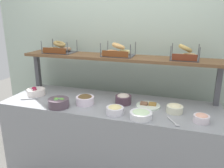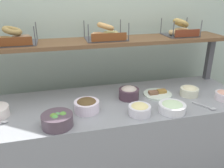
{
  "view_description": "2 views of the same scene",
  "coord_description": "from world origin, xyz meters",
  "px_view_note": "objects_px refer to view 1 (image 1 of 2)",
  "views": [
    {
      "loc": [
        0.68,
        -2.02,
        1.7
      ],
      "look_at": [
        0.01,
        0.07,
        1.03
      ],
      "focal_mm": 36.66,
      "sensor_mm": 36.0,
      "label": 1
    },
    {
      "loc": [
        -0.4,
        -1.55,
        1.66
      ],
      "look_at": [
        -0.0,
        0.02,
        0.99
      ],
      "focal_mm": 37.15,
      "sensor_mm": 36.0,
      "label": 2
    }
  ],
  "objects_px": {
    "bowl_lox_spread": "(201,118)",
    "bagel_basket_everything": "(59,49)",
    "serving_spoon_near_plate": "(33,98)",
    "bowl_tuna_salad": "(123,99)",
    "bagel_basket_sesame": "(185,55)",
    "bowl_potato_salad": "(175,108)",
    "bowl_veggie_mix": "(59,103)",
    "bowl_beet_salad": "(36,92)",
    "bowl_egg_salad": "(115,110)",
    "bowl_chocolate_spread": "(85,99)",
    "serving_spoon_by_edge": "(174,123)",
    "bowl_scallion_spread": "(141,114)",
    "serving_plate_white": "(148,105)",
    "bagel_basket_plain": "(118,52)"
  },
  "relations": [
    {
      "from": "bowl_lox_spread",
      "to": "serving_spoon_near_plate",
      "type": "height_order",
      "value": "bowl_lox_spread"
    },
    {
      "from": "bowl_chocolate_spread",
      "to": "bagel_basket_plain",
      "type": "height_order",
      "value": "bagel_basket_plain"
    },
    {
      "from": "bowl_veggie_mix",
      "to": "bowl_egg_salad",
      "type": "bearing_deg",
      "value": 1.67
    },
    {
      "from": "serving_plate_white",
      "to": "serving_spoon_near_plate",
      "type": "bearing_deg",
      "value": -171.72
    },
    {
      "from": "bowl_chocolate_spread",
      "to": "bagel_basket_plain",
      "type": "xyz_separation_m",
      "value": [
        0.23,
        0.37,
        0.43
      ]
    },
    {
      "from": "bowl_potato_salad",
      "to": "serving_plate_white",
      "type": "xyz_separation_m",
      "value": [
        -0.25,
        0.06,
        -0.03
      ]
    },
    {
      "from": "serving_spoon_near_plate",
      "to": "bagel_basket_sesame",
      "type": "height_order",
      "value": "bagel_basket_sesame"
    },
    {
      "from": "bowl_chocolate_spread",
      "to": "bowl_potato_salad",
      "type": "bearing_deg",
      "value": 4.18
    },
    {
      "from": "bowl_egg_salad",
      "to": "bowl_tuna_salad",
      "type": "xyz_separation_m",
      "value": [
        0.01,
        0.26,
        0.01
      ]
    },
    {
      "from": "bowl_lox_spread",
      "to": "serving_spoon_near_plate",
      "type": "distance_m",
      "value": 1.65
    },
    {
      "from": "bowl_tuna_salad",
      "to": "bagel_basket_sesame",
      "type": "xyz_separation_m",
      "value": [
        0.54,
        0.25,
        0.43
      ]
    },
    {
      "from": "bowl_lox_spread",
      "to": "serving_spoon_near_plate",
      "type": "relative_size",
      "value": 0.8
    },
    {
      "from": "bowl_chocolate_spread",
      "to": "bagel_basket_everything",
      "type": "bearing_deg",
      "value": 141.57
    },
    {
      "from": "serving_spoon_by_edge",
      "to": "bagel_basket_everything",
      "type": "relative_size",
      "value": 0.47
    },
    {
      "from": "serving_spoon_by_edge",
      "to": "bagel_basket_sesame",
      "type": "relative_size",
      "value": 0.58
    },
    {
      "from": "bowl_scallion_spread",
      "to": "bowl_veggie_mix",
      "type": "distance_m",
      "value": 0.8
    },
    {
      "from": "bagel_basket_sesame",
      "to": "bowl_potato_salad",
      "type": "bearing_deg",
      "value": -97.25
    },
    {
      "from": "bowl_potato_salad",
      "to": "bowl_veggie_mix",
      "type": "relative_size",
      "value": 0.74
    },
    {
      "from": "bowl_lox_spread",
      "to": "bagel_basket_sesame",
      "type": "bearing_deg",
      "value": 111.74
    },
    {
      "from": "bowl_chocolate_spread",
      "to": "bowl_veggie_mix",
      "type": "height_order",
      "value": "same"
    },
    {
      "from": "bowl_lox_spread",
      "to": "bagel_basket_plain",
      "type": "relative_size",
      "value": 0.4
    },
    {
      "from": "bagel_basket_sesame",
      "to": "bowl_veggie_mix",
      "type": "bearing_deg",
      "value": -154.39
    },
    {
      "from": "bagel_basket_everything",
      "to": "bagel_basket_plain",
      "type": "height_order",
      "value": "bagel_basket_plain"
    },
    {
      "from": "serving_spoon_by_edge",
      "to": "serving_spoon_near_plate",
      "type": "bearing_deg",
      "value": 175.12
    },
    {
      "from": "bowl_scallion_spread",
      "to": "serving_plate_white",
      "type": "relative_size",
      "value": 0.84
    },
    {
      "from": "bowl_egg_salad",
      "to": "serving_spoon_near_plate",
      "type": "relative_size",
      "value": 0.96
    },
    {
      "from": "bowl_veggie_mix",
      "to": "bagel_basket_everything",
      "type": "distance_m",
      "value": 0.73
    },
    {
      "from": "serving_plate_white",
      "to": "serving_spoon_by_edge",
      "type": "bearing_deg",
      "value": -48.28
    },
    {
      "from": "serving_spoon_near_plate",
      "to": "bowl_tuna_salad",
      "type": "bearing_deg",
      "value": 10.51
    },
    {
      "from": "bowl_chocolate_spread",
      "to": "bowl_scallion_spread",
      "type": "bearing_deg",
      "value": -14.42
    },
    {
      "from": "bowl_potato_salad",
      "to": "bagel_basket_plain",
      "type": "xyz_separation_m",
      "value": [
        -0.63,
        0.31,
        0.44
      ]
    },
    {
      "from": "bowl_egg_salad",
      "to": "serving_spoon_by_edge",
      "type": "xyz_separation_m",
      "value": [
        0.52,
        -0.04,
        -0.03
      ]
    },
    {
      "from": "bowl_veggie_mix",
      "to": "serving_spoon_by_edge",
      "type": "bearing_deg",
      "value": -1.09
    },
    {
      "from": "bowl_beet_salad",
      "to": "bowl_veggie_mix",
      "type": "relative_size",
      "value": 0.98
    },
    {
      "from": "bowl_beet_salad",
      "to": "bowl_chocolate_spread",
      "type": "relative_size",
      "value": 1.09
    },
    {
      "from": "bagel_basket_everything",
      "to": "bowl_potato_salad",
      "type": "bearing_deg",
      "value": -13.31
    },
    {
      "from": "bowl_tuna_salad",
      "to": "bagel_basket_everything",
      "type": "bearing_deg",
      "value": 163.36
    },
    {
      "from": "bagel_basket_plain",
      "to": "bowl_scallion_spread",
      "type": "bearing_deg",
      "value": -55.44
    },
    {
      "from": "bowl_chocolate_spread",
      "to": "bowl_veggie_mix",
      "type": "xyz_separation_m",
      "value": [
        -0.21,
        -0.15,
        -0.0
      ]
    },
    {
      "from": "bowl_egg_salad",
      "to": "serving_spoon_near_plate",
      "type": "xyz_separation_m",
      "value": [
        -0.93,
        0.09,
        -0.03
      ]
    },
    {
      "from": "bowl_scallion_spread",
      "to": "serving_plate_white",
      "type": "xyz_separation_m",
      "value": [
        0.02,
        0.28,
        -0.02
      ]
    },
    {
      "from": "bowl_beet_salad",
      "to": "bowl_veggie_mix",
      "type": "bearing_deg",
      "value": -28.55
    },
    {
      "from": "bowl_veggie_mix",
      "to": "serving_spoon_by_edge",
      "type": "relative_size",
      "value": 1.28
    },
    {
      "from": "bowl_lox_spread",
      "to": "bagel_basket_everything",
      "type": "height_order",
      "value": "bagel_basket_everything"
    },
    {
      "from": "bagel_basket_plain",
      "to": "bagel_basket_sesame",
      "type": "relative_size",
      "value": 1.21
    },
    {
      "from": "serving_spoon_near_plate",
      "to": "serving_spoon_by_edge",
      "type": "xyz_separation_m",
      "value": [
        1.45,
        -0.12,
        0.0
      ]
    },
    {
      "from": "bowl_beet_salad",
      "to": "serving_plate_white",
      "type": "bearing_deg",
      "value": 2.28
    },
    {
      "from": "bowl_scallion_spread",
      "to": "serving_spoon_near_plate",
      "type": "bearing_deg",
      "value": 174.81
    },
    {
      "from": "bowl_scallion_spread",
      "to": "serving_spoon_near_plate",
      "type": "xyz_separation_m",
      "value": [
        -1.17,
        0.11,
        -0.03
      ]
    },
    {
      "from": "bowl_beet_salad",
      "to": "bowl_egg_salad",
      "type": "xyz_separation_m",
      "value": [
        0.97,
        -0.21,
        0.0
      ]
    }
  ]
}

